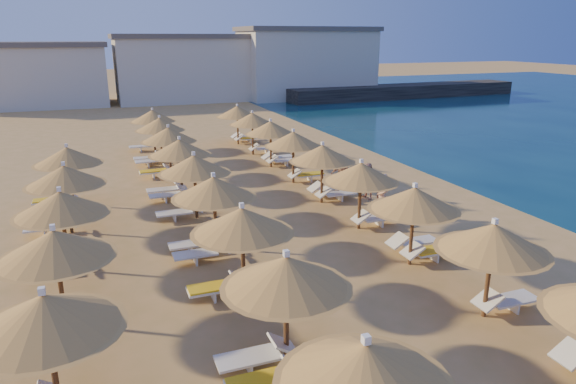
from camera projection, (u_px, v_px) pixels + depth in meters
name	position (u px, v px, depth m)	size (l,w,h in m)	color
ground	(323.00, 265.00, 16.47)	(220.00, 220.00, 0.00)	tan
jetty	(405.00, 91.00, 61.46)	(30.00, 4.00, 1.50)	black
hotel_blocks	(190.00, 67.00, 57.45)	(45.66, 10.79, 8.10)	beige
parasol_row_east	(361.00, 174.00, 19.02)	(2.89, 37.29, 2.73)	brown
parasol_row_west	(214.00, 189.00, 17.13)	(2.89, 37.29, 2.73)	brown
parasol_row_inland	(58.00, 223.00, 13.99)	(2.89, 20.09, 2.73)	brown
loungers	(262.00, 237.00, 17.93)	(13.48, 35.94, 0.66)	white
beachgoer_b	(368.00, 181.00, 22.95)	(0.81, 0.63, 1.66)	tan
beachgoer_a	(382.00, 196.00, 20.66)	(0.65, 0.43, 1.79)	tan
beachgoer_c	(341.00, 176.00, 23.78)	(1.01, 0.42, 1.72)	tan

